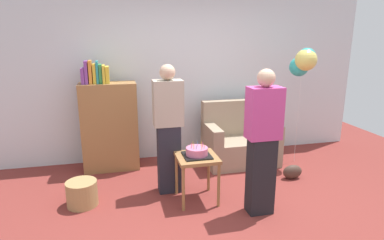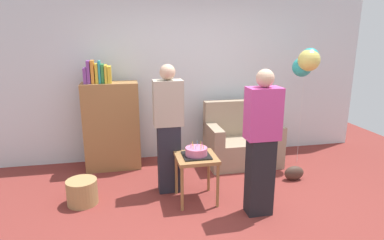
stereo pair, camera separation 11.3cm
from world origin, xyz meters
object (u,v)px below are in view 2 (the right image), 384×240
(side_table, at_px, (196,163))
(birthday_cake, at_px, (196,152))
(couch, at_px, (241,142))
(wicker_basket, at_px, (82,192))
(bookshelf, at_px, (111,124))
(handbag, at_px, (294,173))
(balloon_bunch, at_px, (307,62))
(person_holding_cake, at_px, (261,143))
(person_blowing_candles, at_px, (169,129))

(side_table, bearing_deg, birthday_cake, -6.05)
(couch, distance_m, wicker_basket, 2.47)
(bookshelf, relative_size, handbag, 5.78)
(wicker_basket, bearing_deg, side_table, -8.09)
(bookshelf, bearing_deg, balloon_bunch, -8.35)
(wicker_basket, bearing_deg, bookshelf, 72.19)
(bookshelf, bearing_deg, person_holding_cake, -45.61)
(person_holding_cake, relative_size, handbag, 5.82)
(birthday_cake, bearing_deg, couch, 47.85)
(birthday_cake, relative_size, wicker_basket, 0.89)
(handbag, bearing_deg, person_blowing_candles, 178.62)
(person_blowing_candles, distance_m, handbag, 1.89)
(person_holding_cake, distance_m, balloon_bunch, 1.90)
(bookshelf, distance_m, side_table, 1.62)
(side_table, height_order, handbag, side_table)
(couch, distance_m, person_holding_cake, 1.60)
(bookshelf, bearing_deg, couch, -5.56)
(couch, relative_size, person_holding_cake, 0.67)
(bookshelf, relative_size, person_blowing_candles, 0.99)
(bookshelf, xyz_separation_m, birthday_cake, (1.01, -1.25, -0.06))
(birthday_cake, distance_m, handbag, 1.57)
(handbag, distance_m, balloon_bunch, 1.62)
(person_blowing_candles, bearing_deg, person_holding_cake, -38.80)
(person_holding_cake, bearing_deg, birthday_cake, -15.66)
(couch, xyz_separation_m, birthday_cake, (-0.96, -1.06, 0.28))
(couch, distance_m, balloon_bunch, 1.53)
(handbag, bearing_deg, birthday_cake, -169.02)
(person_holding_cake, distance_m, wicker_basket, 2.18)
(side_table, distance_m, person_holding_cake, 0.83)
(person_holding_cake, height_order, handbag, person_holding_cake)
(couch, relative_size, bookshelf, 0.68)
(wicker_basket, relative_size, handbag, 1.29)
(bookshelf, distance_m, wicker_basket, 1.23)
(person_blowing_candles, height_order, handbag, person_blowing_candles)
(side_table, xyz_separation_m, wicker_basket, (-1.35, 0.19, -0.34))
(birthday_cake, relative_size, handbag, 1.14)
(birthday_cake, bearing_deg, bookshelf, 128.97)
(wicker_basket, bearing_deg, person_blowing_candles, 7.09)
(handbag, bearing_deg, person_holding_cake, -139.59)
(person_blowing_candles, xyz_separation_m, wicker_basket, (-1.07, -0.13, -0.68))
(person_holding_cake, xyz_separation_m, balloon_bunch, (1.21, 1.26, 0.75))
(person_blowing_candles, xyz_separation_m, balloon_bunch, (2.12, 0.51, 0.75))
(balloon_bunch, bearing_deg, bookshelf, 171.65)
(person_blowing_candles, bearing_deg, couch, 31.25)
(person_blowing_candles, height_order, balloon_bunch, balloon_bunch)
(couch, relative_size, person_blowing_candles, 0.67)
(side_table, xyz_separation_m, birthday_cake, (0.00, -0.00, 0.14))
(couch, height_order, side_table, couch)
(handbag, bearing_deg, balloon_bunch, 55.64)
(birthday_cake, height_order, person_blowing_candles, person_blowing_candles)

